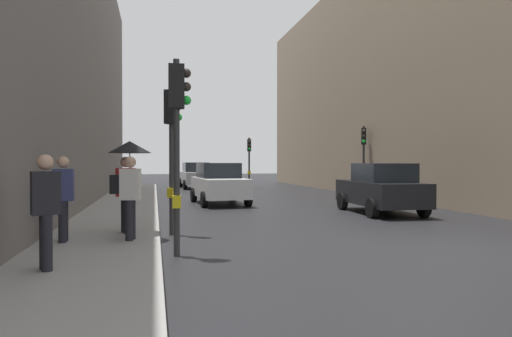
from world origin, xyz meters
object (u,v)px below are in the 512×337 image
object	(u,v)px
car_white_compact	(219,184)
pedestrian_with_black_backpack	(128,193)
car_silver_hatchback	(196,175)
traffic_light_near_left	(178,121)
pedestrian_with_umbrella	(128,161)
car_dark_suv	(381,188)
traffic_light_near_right	(172,132)
traffic_light_far_median	(249,153)
pedestrian_in_dark_coat	(46,207)
pedestrian_with_grey_backpack	(61,193)
traffic_light_mid_street	(364,148)

from	to	relation	value
car_white_compact	pedestrian_with_black_backpack	world-z (taller)	pedestrian_with_black_backpack
car_white_compact	car_silver_hatchback	bearing A→B (deg)	89.74
traffic_light_near_left	pedestrian_with_umbrella	xyz separation A→B (m)	(-1.03, 2.19, -0.76)
car_dark_suv	traffic_light_near_right	bearing A→B (deg)	-155.54
traffic_light_far_median	pedestrian_with_umbrella	distance (m)	21.53
pedestrian_with_umbrella	car_dark_suv	bearing A→B (deg)	24.26
traffic_light_near_right	pedestrian_with_black_backpack	bearing A→B (deg)	-123.50
pedestrian_with_umbrella	pedestrian_in_dark_coat	distance (m)	3.82
car_silver_hatchback	pedestrian_with_grey_backpack	world-z (taller)	pedestrian_with_grey_backpack
car_dark_suv	pedestrian_with_umbrella	xyz separation A→B (m)	(-8.37, -3.77, 0.96)
traffic_light_near_left	pedestrian_with_umbrella	bearing A→B (deg)	115.16
pedestrian_with_grey_backpack	pedestrian_in_dark_coat	distance (m)	2.62
traffic_light_near_right	car_silver_hatchback	xyz separation A→B (m)	(2.33, 20.11, -1.67)
car_silver_hatchback	pedestrian_with_umbrella	bearing A→B (deg)	-99.28
traffic_light_near_left	car_silver_hatchback	world-z (taller)	traffic_light_near_left
car_white_compact	pedestrian_with_grey_backpack	size ratio (longest dim) A/B	2.44
car_white_compact	pedestrian_with_grey_backpack	distance (m)	10.63
traffic_light_far_median	car_white_compact	world-z (taller)	traffic_light_far_median
traffic_light_mid_street	pedestrian_with_umbrella	size ratio (longest dim) A/B	1.70
pedestrian_with_grey_backpack	pedestrian_in_dark_coat	bearing A→B (deg)	-84.26
car_dark_suv	pedestrian_with_black_backpack	world-z (taller)	pedestrian_with_black_backpack
car_silver_hatchback	pedestrian_with_black_backpack	xyz separation A→B (m)	(-3.31, -21.59, 0.29)
car_silver_hatchback	traffic_light_far_median	bearing A→B (deg)	-2.98
traffic_light_far_median	car_silver_hatchback	distance (m)	3.97
traffic_light_mid_street	traffic_light_near_left	xyz separation A→B (m)	(-10.09, -13.13, 0.09)
traffic_light_mid_street	car_white_compact	distance (m)	8.32
traffic_light_far_median	pedestrian_with_umbrella	xyz separation A→B (m)	(-7.02, -20.35, -0.56)
car_white_compact	traffic_light_far_median	bearing A→B (deg)	72.48
traffic_light_near_left	traffic_light_far_median	distance (m)	23.33
traffic_light_mid_street	car_white_compact	size ratio (longest dim) A/B	0.84
pedestrian_in_dark_coat	traffic_light_near_left	bearing A→B (deg)	34.32
car_dark_suv	pedestrian_with_umbrella	size ratio (longest dim) A/B	2.00
car_white_compact	car_silver_hatchback	distance (m)	11.96
pedestrian_with_grey_backpack	pedestrian_with_black_backpack	world-z (taller)	same
pedestrian_with_umbrella	traffic_light_far_median	bearing A→B (deg)	70.97
pedestrian_with_grey_backpack	car_silver_hatchback	bearing A→B (deg)	77.81
traffic_light_far_median	car_dark_suv	distance (m)	16.70
traffic_light_mid_street	pedestrian_with_grey_backpack	size ratio (longest dim) A/B	2.06
traffic_light_mid_street	pedestrian_with_black_backpack	bearing A→B (deg)	-132.72
car_white_compact	pedestrian_in_dark_coat	size ratio (longest dim) A/B	2.44
car_silver_hatchback	car_white_compact	bearing A→B (deg)	-90.26
traffic_light_near_right	car_white_compact	xyz separation A→B (m)	(2.28, 8.15, -1.67)
traffic_light_near_right	car_dark_suv	bearing A→B (deg)	24.46
traffic_light_far_median	pedestrian_with_black_backpack	distance (m)	22.54
car_dark_suv	pedestrian_with_black_backpack	bearing A→B (deg)	-149.93
traffic_light_near_right	car_white_compact	bearing A→B (deg)	74.39
car_white_compact	pedestrian_in_dark_coat	bearing A→B (deg)	-109.61
traffic_light_near_right	traffic_light_near_left	xyz separation A→B (m)	(0.00, -2.63, 0.06)
pedestrian_with_grey_backpack	car_white_compact	bearing A→B (deg)	64.34
traffic_light_near_right	pedestrian_with_umbrella	xyz separation A→B (m)	(-1.03, -0.43, -0.70)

